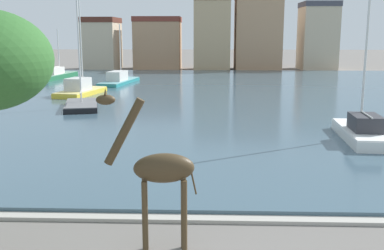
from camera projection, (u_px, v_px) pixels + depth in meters
The scene contains 13 objects.
harbor_water at pixel (207, 96), 41.44m from camera, with size 84.89×54.78×0.25m, color #3D5666.
quay_edge_coping at pixel (203, 219), 14.38m from camera, with size 84.89×0.50×0.12m, color #ADA89E.
giraffe_statue at pixel (159, 171), 11.91m from camera, with size 2.54×0.77×4.43m.
sailboat_black at pixel (82, 105), 34.62m from camera, with size 3.53×6.28×8.54m.
sailboat_yellow at pixel (83, 90), 41.79m from camera, with size 3.63×7.31×8.55m.
sailboat_green at pixel (60, 76), 56.42m from camera, with size 2.91×9.31×6.17m.
sailboat_white at pixel (360, 132), 24.56m from camera, with size 2.33×6.82×9.54m.
sailboat_teal at pixel (121, 81), 51.01m from camera, with size 3.41×9.39×6.64m.
townhouse_narrow_midrow at pixel (101, 44), 71.76m from camera, with size 5.29×7.61×8.01m.
townhouse_tall_gabled at pixel (158, 43), 73.10m from camera, with size 7.36×6.04×8.17m.
townhouse_wide_warehouse at pixel (212, 33), 70.74m from camera, with size 5.57×6.30×11.19m.
townhouse_corner_house at pixel (258, 32), 71.35m from camera, with size 7.11×6.69×11.57m.
townhouse_end_terrace at pixel (318, 36), 71.79m from camera, with size 5.40×6.56×10.37m.
Camera 1 is at (0.17, -7.58, 5.80)m, focal length 43.02 mm.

